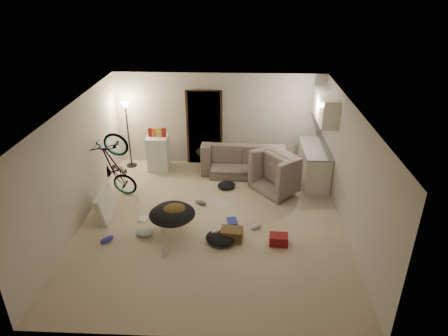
{
  "coord_description": "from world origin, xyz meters",
  "views": [
    {
      "loc": [
        0.57,
        -7.11,
        4.8
      ],
      "look_at": [
        0.23,
        0.6,
        1.0
      ],
      "focal_mm": 32.0,
      "sensor_mm": 36.0,
      "label": 1
    }
  ],
  "objects_px": {
    "juicer": "(216,235)",
    "sofa": "(243,161)",
    "kitchen_counter": "(314,165)",
    "drink_case_a": "(232,234)",
    "mini_fridge": "(158,152)",
    "saucer_chair": "(172,218)",
    "floor_lamp": "(127,121)",
    "armchair": "(286,174)",
    "tv_box": "(106,204)",
    "bicycle": "(117,179)",
    "drink_case_b": "(279,240)"
  },
  "relations": [
    {
      "from": "kitchen_counter",
      "to": "drink_case_b",
      "type": "distance_m",
      "value": 2.93
    },
    {
      "from": "sofa",
      "to": "mini_fridge",
      "type": "height_order",
      "value": "mini_fridge"
    },
    {
      "from": "kitchen_counter",
      "to": "drink_case_a",
      "type": "relative_size",
      "value": 3.52
    },
    {
      "from": "saucer_chair",
      "to": "tv_box",
      "type": "height_order",
      "value": "saucer_chair"
    },
    {
      "from": "floor_lamp",
      "to": "juicer",
      "type": "bearing_deg",
      "value": -52.05
    },
    {
      "from": "drink_case_b",
      "to": "juicer",
      "type": "bearing_deg",
      "value": 178.5
    },
    {
      "from": "sofa",
      "to": "tv_box",
      "type": "xyz_separation_m",
      "value": [
        -2.95,
        -2.32,
        -0.01
      ]
    },
    {
      "from": "tv_box",
      "to": "armchair",
      "type": "bearing_deg",
      "value": 16.5
    },
    {
      "from": "floor_lamp",
      "to": "mini_fridge",
      "type": "bearing_deg",
      "value": -7.27
    },
    {
      "from": "floor_lamp",
      "to": "drink_case_b",
      "type": "relative_size",
      "value": 5.08
    },
    {
      "from": "bicycle",
      "to": "drink_case_a",
      "type": "relative_size",
      "value": 3.97
    },
    {
      "from": "kitchen_counter",
      "to": "sofa",
      "type": "distance_m",
      "value": 1.84
    },
    {
      "from": "armchair",
      "to": "kitchen_counter",
      "type": "bearing_deg",
      "value": -99.8
    },
    {
      "from": "saucer_chair",
      "to": "drink_case_a",
      "type": "bearing_deg",
      "value": -6.77
    },
    {
      "from": "mini_fridge",
      "to": "tv_box",
      "type": "relative_size",
      "value": 0.99
    },
    {
      "from": "bicycle",
      "to": "juicer",
      "type": "height_order",
      "value": "bicycle"
    },
    {
      "from": "kitchen_counter",
      "to": "mini_fridge",
      "type": "height_order",
      "value": "mini_fridge"
    },
    {
      "from": "drink_case_a",
      "to": "drink_case_b",
      "type": "height_order",
      "value": "drink_case_a"
    },
    {
      "from": "sofa",
      "to": "saucer_chair",
      "type": "distance_m",
      "value": 3.23
    },
    {
      "from": "sofa",
      "to": "tv_box",
      "type": "relative_size",
      "value": 2.32
    },
    {
      "from": "floor_lamp",
      "to": "juicer",
      "type": "xyz_separation_m",
      "value": [
        2.53,
        -3.25,
        -1.21
      ]
    },
    {
      "from": "bicycle",
      "to": "mini_fridge",
      "type": "xyz_separation_m",
      "value": [
        0.68,
        1.54,
        0.01
      ]
    },
    {
      "from": "drink_case_b",
      "to": "juicer",
      "type": "distance_m",
      "value": 1.23
    },
    {
      "from": "floor_lamp",
      "to": "saucer_chair",
      "type": "distance_m",
      "value": 3.63
    },
    {
      "from": "sofa",
      "to": "juicer",
      "type": "bearing_deg",
      "value": 82.09
    },
    {
      "from": "juicer",
      "to": "bicycle",
      "type": "bearing_deg",
      "value": 146.57
    },
    {
      "from": "saucer_chair",
      "to": "tv_box",
      "type": "relative_size",
      "value": 1.0
    },
    {
      "from": "bicycle",
      "to": "drink_case_b",
      "type": "distance_m",
      "value": 4.06
    },
    {
      "from": "juicer",
      "to": "sofa",
      "type": "bearing_deg",
      "value": 80.38
    },
    {
      "from": "armchair",
      "to": "juicer",
      "type": "bearing_deg",
      "value": 106.95
    },
    {
      "from": "sofa",
      "to": "bicycle",
      "type": "distance_m",
      "value": 3.29
    },
    {
      "from": "floor_lamp",
      "to": "drink_case_b",
      "type": "height_order",
      "value": "floor_lamp"
    },
    {
      "from": "floor_lamp",
      "to": "bicycle",
      "type": "bearing_deg",
      "value": -86.52
    },
    {
      "from": "kitchen_counter",
      "to": "juicer",
      "type": "distance_m",
      "value": 3.48
    },
    {
      "from": "bicycle",
      "to": "juicer",
      "type": "relative_size",
      "value": 6.78
    },
    {
      "from": "mini_fridge",
      "to": "saucer_chair",
      "type": "relative_size",
      "value": 1.0
    },
    {
      "from": "armchair",
      "to": "bicycle",
      "type": "bearing_deg",
      "value": 60.78
    },
    {
      "from": "sofa",
      "to": "saucer_chair",
      "type": "xyz_separation_m",
      "value": [
        -1.4,
        -2.9,
        0.07
      ]
    },
    {
      "from": "floor_lamp",
      "to": "armchair",
      "type": "bearing_deg",
      "value": -14.26
    },
    {
      "from": "juicer",
      "to": "drink_case_a",
      "type": "bearing_deg",
      "value": 0.75
    },
    {
      "from": "sofa",
      "to": "mini_fridge",
      "type": "distance_m",
      "value": 2.27
    },
    {
      "from": "sofa",
      "to": "juicer",
      "type": "distance_m",
      "value": 3.1
    },
    {
      "from": "mini_fridge",
      "to": "saucer_chair",
      "type": "distance_m",
      "value": 3.13
    },
    {
      "from": "mini_fridge",
      "to": "drink_case_a",
      "type": "bearing_deg",
      "value": -58.53
    },
    {
      "from": "armchair",
      "to": "drink_case_b",
      "type": "relative_size",
      "value": 3.17
    },
    {
      "from": "kitchen_counter",
      "to": "drink_case_a",
      "type": "xyz_separation_m",
      "value": [
        -1.99,
        -2.6,
        -0.32
      ]
    },
    {
      "from": "mini_fridge",
      "to": "saucer_chair",
      "type": "bearing_deg",
      "value": -75.65
    },
    {
      "from": "armchair",
      "to": "drink_case_b",
      "type": "bearing_deg",
      "value": 133.98
    },
    {
      "from": "armchair",
      "to": "mini_fridge",
      "type": "distance_m",
      "value": 3.44
    },
    {
      "from": "kitchen_counter",
      "to": "juicer",
      "type": "height_order",
      "value": "kitchen_counter"
    }
  ]
}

